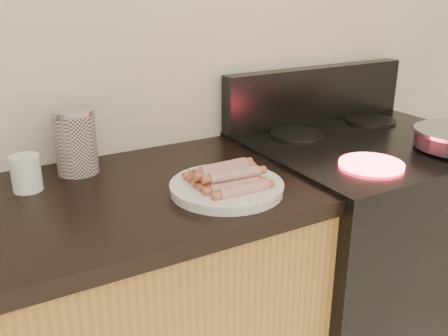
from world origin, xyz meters
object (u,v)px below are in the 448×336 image
stove (358,262)px  mug (26,173)px  main_plate (227,189)px  canister (76,141)px

stove → mug: size_ratio=9.87×
stove → main_plate: bearing=-170.0°
stove → main_plate: (-0.60, -0.11, 0.45)m
stove → mug: bearing=171.5°
canister → mug: 0.16m
canister → mug: bearing=-156.5°
main_plate → canister: (-0.29, 0.32, 0.08)m
mug → stove: bearing=-8.5°
main_plate → mug: (-0.43, 0.26, 0.04)m
canister → mug: size_ratio=1.94×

